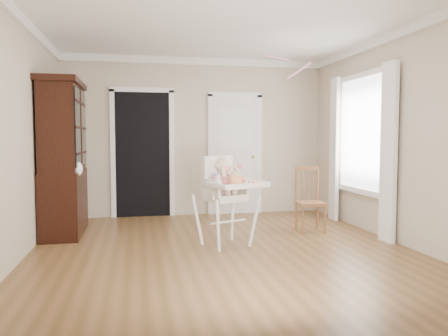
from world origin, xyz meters
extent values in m
plane|color=brown|center=(0.00, 0.00, 0.00)|extent=(5.00, 5.00, 0.00)
plane|color=white|center=(0.00, 0.00, 2.70)|extent=(5.00, 5.00, 0.00)
plane|color=#C6B59A|center=(0.00, 2.50, 1.35)|extent=(4.50, 0.00, 4.50)
plane|color=#C6B59A|center=(-2.25, 0.00, 1.35)|extent=(0.00, 5.00, 5.00)
plane|color=#C6B59A|center=(2.25, 0.00, 1.35)|extent=(0.00, 5.00, 5.00)
cube|color=black|center=(-0.90, 2.48, 1.05)|extent=(0.90, 0.03, 2.10)
cube|color=white|center=(-1.39, 2.48, 1.05)|extent=(0.08, 0.05, 2.18)
cube|color=white|center=(-0.41, 2.48, 1.05)|extent=(0.08, 0.05, 2.18)
cube|color=white|center=(-0.90, 2.48, 2.14)|extent=(1.06, 0.05, 0.08)
cube|color=white|center=(0.70, 2.48, 1.02)|extent=(0.80, 0.05, 2.05)
cube|color=white|center=(0.26, 2.48, 1.02)|extent=(0.08, 0.05, 2.13)
cube|color=white|center=(1.14, 2.48, 1.02)|extent=(0.08, 0.05, 2.13)
sphere|color=gold|center=(1.02, 2.44, 1.00)|extent=(0.06, 0.06, 0.06)
cube|color=white|center=(2.23, 0.80, 1.40)|extent=(0.02, 1.20, 1.60)
cube|color=white|center=(2.21, 0.80, 2.24)|extent=(0.06, 1.36, 0.08)
cube|color=white|center=(2.15, 0.02, 1.15)|extent=(0.08, 0.28, 2.30)
cube|color=white|center=(2.15, 1.58, 1.15)|extent=(0.08, 0.28, 2.30)
cylinder|color=white|center=(-0.08, -0.09, 0.30)|extent=(0.10, 0.17, 0.66)
cylinder|color=white|center=(0.41, 0.10, 0.30)|extent=(0.17, 0.10, 0.66)
cylinder|color=white|center=(-0.26, 0.36, 0.30)|extent=(0.17, 0.10, 0.66)
cylinder|color=white|center=(0.23, 0.55, 0.30)|extent=(0.10, 0.17, 0.66)
cylinder|color=white|center=(0.10, 0.18, 0.31)|extent=(0.48, 0.21, 0.03)
cube|color=white|center=(0.08, 0.23, 0.61)|extent=(0.53, 0.52, 0.09)
cube|color=white|center=(-0.12, 0.15, 0.74)|extent=(0.18, 0.36, 0.20)
cube|color=white|center=(0.27, 0.31, 0.74)|extent=(0.18, 0.36, 0.20)
cube|color=white|center=(0.01, 0.41, 0.87)|extent=(0.41, 0.22, 0.48)
cube|color=white|center=(0.17, -0.01, 0.78)|extent=(0.74, 0.64, 0.03)
cube|color=white|center=(0.25, -0.21, 0.80)|extent=(0.59, 0.26, 0.04)
ellipsoid|color=beige|center=(0.06, 0.26, 0.76)|extent=(0.28, 0.26, 0.29)
sphere|color=beige|center=(0.06, 0.26, 1.00)|extent=(0.26, 0.26, 0.20)
sphere|color=red|center=(0.09, 0.20, 0.82)|extent=(0.15, 0.15, 0.15)
sphere|color=red|center=(0.07, 0.17, 0.95)|extent=(0.07, 0.07, 0.07)
sphere|color=red|center=(0.25, 0.24, 0.99)|extent=(0.07, 0.07, 0.07)
cylinder|color=silver|center=(0.16, -0.02, 0.80)|extent=(0.23, 0.23, 0.01)
cylinder|color=red|center=(0.16, -0.02, 0.85)|extent=(0.18, 0.18, 0.10)
cylinder|color=#F2E08C|center=(0.18, -0.03, 0.89)|extent=(0.08, 0.08, 0.02)
cylinder|color=pink|center=(-0.06, 0.06, 0.84)|extent=(0.06, 0.06, 0.10)
cylinder|color=#8067B5|center=(-0.06, 0.06, 0.90)|extent=(0.07, 0.07, 0.03)
cone|color=#8067B5|center=(-0.06, 0.06, 0.93)|extent=(0.02, 0.02, 0.04)
cube|color=black|center=(-1.99, 1.30, 0.44)|extent=(0.49, 1.18, 0.88)
cube|color=black|center=(-1.99, 1.30, 1.47)|extent=(0.45, 1.18, 1.18)
cube|color=black|center=(-1.75, 1.01, 1.47)|extent=(0.02, 0.51, 1.03)
cube|color=black|center=(-1.75, 1.60, 1.47)|extent=(0.02, 0.51, 1.03)
cube|color=black|center=(-1.99, 1.30, 2.08)|extent=(0.53, 1.26, 0.08)
ellipsoid|color=white|center=(-1.79, 0.96, 0.93)|extent=(0.20, 0.16, 0.22)
cube|color=brown|center=(1.43, 0.80, 0.40)|extent=(0.40, 0.40, 0.04)
cylinder|color=brown|center=(1.25, 0.65, 0.20)|extent=(0.03, 0.03, 0.40)
cylinder|color=brown|center=(1.57, 0.62, 0.20)|extent=(0.03, 0.03, 0.40)
cylinder|color=brown|center=(1.28, 0.97, 0.20)|extent=(0.03, 0.03, 0.40)
cylinder|color=brown|center=(1.60, 0.94, 0.20)|extent=(0.03, 0.03, 0.40)
cylinder|color=brown|center=(1.28, 0.98, 0.66)|extent=(0.03, 0.03, 0.52)
cylinder|color=brown|center=(1.60, 0.95, 0.66)|extent=(0.03, 0.03, 0.52)
cube|color=brown|center=(1.44, 0.97, 0.90)|extent=(0.34, 0.06, 0.05)
camera|label=1|loc=(-0.99, -5.01, 1.34)|focal=35.00mm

